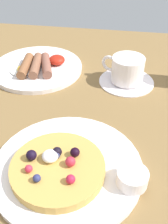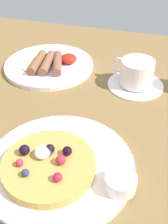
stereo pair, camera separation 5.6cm
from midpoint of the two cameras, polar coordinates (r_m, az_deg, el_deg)
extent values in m
cube|color=brown|center=(0.58, -0.83, -5.44)|extent=(2.08, 1.13, 0.03)
cylinder|color=white|center=(0.51, -1.87, -11.08)|extent=(0.27, 0.27, 0.01)
cylinder|color=gold|center=(0.49, -4.01, -11.14)|extent=(0.16, 0.16, 0.02)
sphere|color=#C3293A|center=(0.47, -1.39, -10.02)|extent=(0.02, 0.02, 0.02)
sphere|color=black|center=(0.49, -0.18, -8.23)|extent=(0.02, 0.02, 0.02)
sphere|color=black|center=(0.49, -9.04, -7.91)|extent=(0.02, 0.02, 0.02)
sphere|color=#CB2A40|center=(0.48, -9.92, -10.47)|extent=(0.01, 0.01, 0.01)
sphere|color=navy|center=(0.46, -8.61, -12.51)|extent=(0.01, 0.01, 0.01)
sphere|color=black|center=(0.49, -3.39, -7.87)|extent=(0.02, 0.02, 0.02)
sphere|color=#C01F3D|center=(0.45, -1.85, -13.51)|extent=(0.02, 0.02, 0.02)
sphere|color=navy|center=(0.49, -4.23, -8.40)|extent=(0.01, 0.01, 0.01)
ellipsoid|color=white|center=(0.49, -5.35, -8.49)|extent=(0.03, 0.03, 0.02)
cylinder|color=white|center=(0.47, 11.10, -14.32)|extent=(0.05, 0.05, 0.03)
cylinder|color=#6B3010|center=(0.46, 11.19, -13.91)|extent=(0.04, 0.04, 0.00)
cylinder|color=white|center=(0.80, -5.24, 9.56)|extent=(0.25, 0.25, 0.01)
cylinder|color=brown|center=(0.77, -3.44, 9.97)|extent=(0.06, 0.11, 0.02)
cylinder|color=brown|center=(0.77, -5.54, 10.03)|extent=(0.04, 0.11, 0.02)
cylinder|color=brown|center=(0.77, -7.62, 10.06)|extent=(0.03, 0.11, 0.02)
ellipsoid|color=white|center=(0.77, -8.53, 9.08)|extent=(0.06, 0.05, 0.01)
sphere|color=yellow|center=(0.77, -8.57, 9.40)|extent=(0.02, 0.02, 0.02)
ellipsoid|color=#B12011|center=(0.79, -1.14, 10.92)|extent=(0.04, 0.04, 0.02)
cylinder|color=white|center=(0.73, 12.77, 5.54)|extent=(0.14, 0.14, 0.01)
cylinder|color=white|center=(0.71, 13.17, 7.92)|extent=(0.08, 0.08, 0.06)
torus|color=white|center=(0.73, 9.58, 9.46)|extent=(0.04, 0.02, 0.04)
cylinder|color=brown|center=(0.70, 13.41, 9.35)|extent=(0.07, 0.07, 0.01)
camera|label=1|loc=(0.03, -87.15, 2.28)|focal=44.18mm
camera|label=2|loc=(0.03, 92.85, -2.28)|focal=44.18mm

